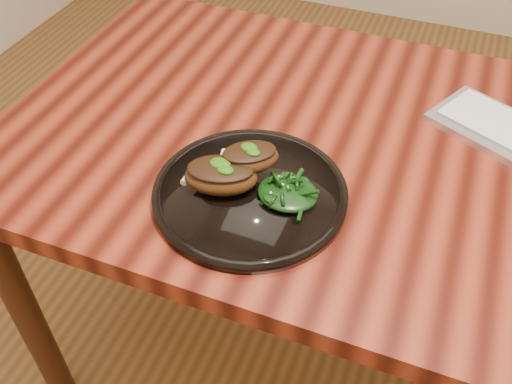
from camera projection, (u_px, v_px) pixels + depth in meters
desk at (426, 197)px, 1.05m from camera, size 1.60×0.80×0.75m
plate at (250, 193)px, 0.93m from camera, size 0.32×0.32×0.02m
lamb_chop_front at (221, 175)px, 0.91m from camera, size 0.13×0.11×0.05m
lamb_chop_back at (249, 157)px, 0.92m from camera, size 0.12×0.11×0.04m
herb_smear at (243, 157)px, 0.97m from camera, size 0.08×0.05×0.00m
greens_heap at (288, 190)px, 0.90m from camera, size 0.10×0.09×0.04m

